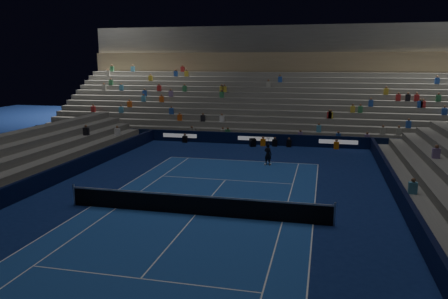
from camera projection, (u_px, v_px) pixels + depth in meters
The scene contains 9 objects.
ground at pixel (196, 215), 20.73m from camera, with size 90.00×90.00×0.00m, color #0D1D53.
court_surface at pixel (196, 215), 20.73m from camera, with size 10.97×23.77×0.01m, color #1A4493.
sponsor_barrier_far at pixel (256, 139), 38.30m from camera, with size 44.00×0.25×1.00m, color black.
sponsor_barrier_east at pixel (415, 222), 18.49m from camera, with size 0.25×37.00×1.00m, color black.
sponsor_barrier_west at pixel (17, 191), 22.78m from camera, with size 0.25×37.00×1.00m, color black.
grandstand_main at pixel (270, 98), 46.71m from camera, with size 44.00×15.20×11.20m.
tennis_net at pixel (195, 205), 20.63m from camera, with size 12.90×0.10×1.10m.
tennis_player at pixel (268, 154), 30.62m from camera, with size 0.57×0.37×1.55m, color black.
broadcast_camera at pixel (253, 142), 37.53m from camera, with size 0.68×1.04×0.66m.
Camera 1 is at (5.77, -18.89, 7.15)m, focal length 34.99 mm.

